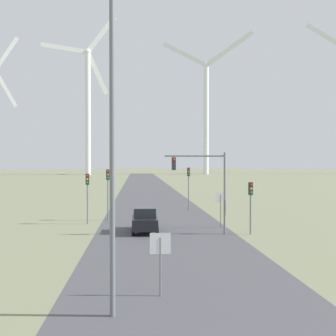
# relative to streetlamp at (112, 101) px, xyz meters

# --- Properties ---
(road_surface) EXTENTS (10.00, 240.00, 0.01)m
(road_surface) POSITION_rel_streetlamp_xyz_m (2.84, 41.51, -7.12)
(road_surface) COLOR #47474C
(road_surface) RESTS_ON ground
(streetlamp) EXTENTS (3.23, 0.32, 11.62)m
(streetlamp) POSITION_rel_streetlamp_xyz_m (0.00, 0.00, 0.00)
(streetlamp) COLOR slate
(streetlamp) RESTS_ON ground
(stop_sign_near) EXTENTS (0.81, 0.07, 2.42)m
(stop_sign_near) POSITION_rel_streetlamp_xyz_m (1.70, 1.83, -5.44)
(stop_sign_near) COLOR slate
(stop_sign_near) RESTS_ON ground
(stop_sign_far) EXTENTS (0.81, 0.07, 2.79)m
(stop_sign_far) POSITION_rel_streetlamp_xyz_m (7.34, 17.09, -5.18)
(stop_sign_far) COLOR slate
(stop_sign_far) RESTS_ON ground
(traffic_light_post_near_left) EXTENTS (0.28, 0.34, 4.16)m
(traffic_light_post_near_left) POSITION_rel_streetlamp_xyz_m (-3.26, 19.70, -4.09)
(traffic_light_post_near_left) COLOR slate
(traffic_light_post_near_left) RESTS_ON ground
(traffic_light_post_near_right) EXTENTS (0.28, 0.34, 3.69)m
(traffic_light_post_near_right) POSITION_rel_streetlamp_xyz_m (8.85, 14.14, -4.42)
(traffic_light_post_near_right) COLOR slate
(traffic_light_post_near_right) RESTS_ON ground
(traffic_light_post_mid_left) EXTENTS (0.28, 0.34, 4.48)m
(traffic_light_post_mid_left) POSITION_rel_streetlamp_xyz_m (-1.73, 21.56, -3.86)
(traffic_light_post_mid_left) COLOR slate
(traffic_light_post_mid_left) RESTS_ON ground
(traffic_light_post_mid_right) EXTENTS (0.28, 0.33, 4.54)m
(traffic_light_post_mid_right) POSITION_rel_streetlamp_xyz_m (6.26, 28.05, -3.82)
(traffic_light_post_mid_right) COLOR slate
(traffic_light_post_mid_right) RESTS_ON ground
(traffic_light_mast_overhead) EXTENTS (4.34, 0.35, 5.81)m
(traffic_light_mast_overhead) POSITION_rel_streetlamp_xyz_m (5.51, 14.30, -2.99)
(traffic_light_mast_overhead) COLOR slate
(traffic_light_mast_overhead) RESTS_ON ground
(car_approaching) EXTENTS (1.88, 4.12, 1.83)m
(car_approaching) POSITION_rel_streetlamp_xyz_m (1.38, 15.66, -6.22)
(car_approaching) COLOR black
(car_approaching) RESTS_ON ground
(wind_turbine_left) EXTENTS (29.24, 4.70, 64.58)m
(wind_turbine_left) POSITION_rel_streetlamp_xyz_m (-18.84, 147.25, 22.80)
(wind_turbine_left) COLOR white
(wind_turbine_left) RESTS_ON ground
(wind_turbine_center) EXTENTS (35.33, 19.55, 57.69)m
(wind_turbine_center) POSITION_rel_streetlamp_xyz_m (29.76, 149.87, 21.57)
(wind_turbine_center) COLOR white
(wind_turbine_center) RESTS_ON ground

